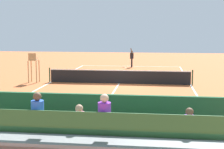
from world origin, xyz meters
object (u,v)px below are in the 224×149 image
Objects in this scene: equipment_bag at (96,146)px; tennis_ball_near at (132,69)px; tennis_net at (119,77)px; courtside_bench at (151,135)px; tennis_racket at (126,67)px; bleacher_stand at (58,141)px; umpire_chair at (33,64)px; tennis_player at (132,57)px; tennis_ball_far at (138,70)px.

equipment_bag reaches higher than tennis_ball_near.
tennis_net is 13.49m from courtside_bench.
tennis_ball_near reaches higher than tennis_racket.
bleacher_stand reaches higher than tennis_ball_near.
umpire_chair is at bearing 2.85° from tennis_net.
tennis_player is (0.49, -23.55, 0.84)m from equipment_bag.
equipment_bag is 20.72m from tennis_ball_far.
courtside_bench is (-2.45, -2.08, -0.41)m from bleacher_stand.
tennis_player is at bearing -88.81° from equipment_bag.
tennis_ball_far is (-0.25, -20.72, -0.15)m from equipment_bag.
tennis_racket is at bearing -82.97° from courtside_bench.
equipment_bag reaches higher than tennis_racket.
tennis_player reaches higher than tennis_net.
umpire_chair is 32.42× the size of tennis_ball_near.
tennis_ball_near is at bearing -92.01° from tennis_net.
courtside_bench is 22.10m from tennis_ball_near.
umpire_chair is 15.60m from courtside_bench.
tennis_net reaches higher than tennis_ball_far.
tennis_net is 7.39m from tennis_ball_far.
bleacher_stand is at bearing 87.66° from tennis_ball_far.
tennis_net is 5.35× the size of tennis_player.
bleacher_stand is 4.23× the size of umpire_chair.
bleacher_stand reaches higher than courtside_bench.
umpire_chair is at bearing 46.98° from tennis_ball_far.
umpire_chair is (6.20, 0.31, 0.81)m from tennis_net.
equipment_bag is (-6.87, 13.09, -1.13)m from umpire_chair.
tennis_racket is (0.39, -9.66, -0.49)m from tennis_net.
tennis_ball_far is (-7.12, -7.63, -1.28)m from umpire_chair.
bleacher_stand is 25.03m from tennis_racket.
tennis_racket is 2.68m from tennis_ball_far.
equipment_bag is 13.64× the size of tennis_ball_near.
equipment_bag is at bearing 89.31° from tennis_ball_far.
tennis_net is 156.06× the size of tennis_ball_far.
courtside_bench is 23.54m from tennis_player.
bleacher_stand is at bearing 89.97° from tennis_net.
courtside_bench is at bearing 100.42° from tennis_net.
tennis_ball_near is at bearing -89.06° from equipment_bag.
umpire_chair is 2.38× the size of equipment_bag.
tennis_racket is 1.17m from tennis_ball_near.
tennis_player is (-0.19, -25.51, 0.05)m from bleacher_stand.
equipment_bag is at bearing 4.14° from courtside_bench.
courtside_bench is at bearing -139.62° from bleacher_stand.
courtside_bench is at bearing -175.86° from equipment_bag.
umpire_chair is at bearing 59.75° from tennis_racket.
courtside_bench reaches higher than equipment_bag.
tennis_ball_near is (-0.31, -8.72, -0.47)m from tennis_net.
tennis_ball_far is (-0.92, -7.32, -0.47)m from tennis_net.
tennis_ball_far is at bearing -85.77° from courtside_bench.
umpire_chair is 32.42× the size of tennis_ball_far.
tennis_player is at bearing -90.42° from bleacher_stand.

